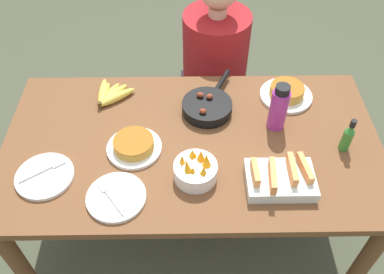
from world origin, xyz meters
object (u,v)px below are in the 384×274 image
(banana_bunch, at_px, (110,95))
(melon_tray, at_px, (280,179))
(person_figure, at_px, (214,84))
(skillet, at_px, (207,106))
(frittata_plate_center, at_px, (134,145))
(empty_plate_far_left, at_px, (45,176))
(frittata_plate_side, at_px, (286,93))
(water_bottle, at_px, (279,108))
(fruit_bowl_mango, at_px, (196,170))
(empty_plate_near_front, at_px, (116,197))
(hot_sauce_bottle, at_px, (348,137))

(banana_bunch, height_order, melon_tray, melon_tray)
(person_figure, bearing_deg, skillet, -97.49)
(person_figure, bearing_deg, frittata_plate_center, -117.17)
(melon_tray, relative_size, empty_plate_far_left, 1.15)
(banana_bunch, distance_m, empty_plate_far_left, 0.50)
(frittata_plate_side, xyz_separation_m, water_bottle, (-0.08, -0.18, 0.08))
(frittata_plate_center, relative_size, fruit_bowl_mango, 1.34)
(skillet, relative_size, frittata_plate_center, 1.56)
(melon_tray, distance_m, fruit_bowl_mango, 0.32)
(frittata_plate_center, bearing_deg, empty_plate_far_left, -157.45)
(fruit_bowl_mango, bearing_deg, banana_bunch, 130.31)
(frittata_plate_center, relative_size, frittata_plate_side, 0.94)
(skillet, bearing_deg, fruit_bowl_mango, -164.50)
(frittata_plate_side, relative_size, empty_plate_far_left, 1.07)
(banana_bunch, distance_m, melon_tray, 0.87)
(fruit_bowl_mango, xyz_separation_m, person_figure, (0.13, 0.88, -0.32))
(frittata_plate_center, distance_m, empty_plate_far_left, 0.36)
(frittata_plate_center, xyz_separation_m, empty_plate_near_front, (-0.05, -0.24, -0.02))
(banana_bunch, xyz_separation_m, water_bottle, (0.74, -0.19, 0.09))
(frittata_plate_center, bearing_deg, empty_plate_near_front, -101.26)
(skillet, height_order, water_bottle, water_bottle)
(hot_sauce_bottle, bearing_deg, skillet, 157.28)
(skillet, distance_m, person_figure, 0.60)
(empty_plate_near_front, bearing_deg, skillet, 52.44)
(banana_bunch, relative_size, skillet, 0.58)
(banana_bunch, height_order, empty_plate_near_front, banana_bunch)
(melon_tray, height_order, fruit_bowl_mango, fruit_bowl_mango)
(empty_plate_far_left, xyz_separation_m, fruit_bowl_mango, (0.59, -0.00, 0.04))
(skillet, distance_m, hot_sauce_bottle, 0.60)
(banana_bunch, distance_m, empty_plate_near_front, 0.56)
(skillet, relative_size, water_bottle, 1.59)
(skillet, xyz_separation_m, hot_sauce_bottle, (0.55, -0.23, 0.04))
(empty_plate_near_front, bearing_deg, person_figure, 66.45)
(skillet, height_order, fruit_bowl_mango, fruit_bowl_mango)
(skillet, distance_m, fruit_bowl_mango, 0.37)
(frittata_plate_center, relative_size, empty_plate_far_left, 1.00)
(skillet, distance_m, frittata_plate_side, 0.38)
(frittata_plate_side, bearing_deg, fruit_bowl_mango, -133.36)
(melon_tray, bearing_deg, water_bottle, 84.11)
(skillet, bearing_deg, melon_tray, -122.66)
(frittata_plate_side, relative_size, water_bottle, 1.09)
(banana_bunch, distance_m, frittata_plate_center, 0.34)
(melon_tray, height_order, empty_plate_near_front, melon_tray)
(banana_bunch, distance_m, skillet, 0.46)
(frittata_plate_center, bearing_deg, hot_sauce_bottle, -0.47)
(skillet, xyz_separation_m, frittata_plate_side, (0.37, 0.09, -0.00))
(fruit_bowl_mango, relative_size, water_bottle, 0.76)
(frittata_plate_center, height_order, empty_plate_near_front, frittata_plate_center)
(water_bottle, bearing_deg, skillet, 161.71)
(melon_tray, distance_m, water_bottle, 0.32)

